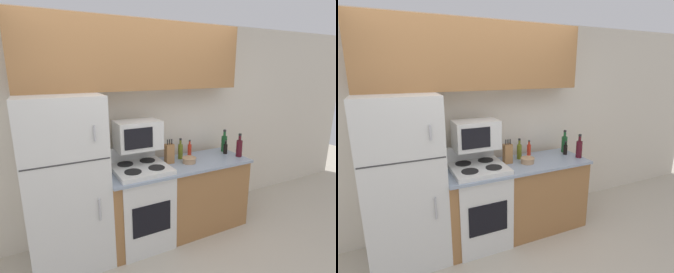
% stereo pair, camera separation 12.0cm
% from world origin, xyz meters
% --- Properties ---
extents(ground_plane, '(12.00, 12.00, 0.00)m').
position_xyz_m(ground_plane, '(0.00, 0.00, 0.00)').
color(ground_plane, beige).
extents(wall_back, '(8.00, 0.05, 2.55)m').
position_xyz_m(wall_back, '(0.00, 0.72, 1.27)').
color(wall_back, beige).
rests_on(wall_back, ground_plane).
extents(lower_cabinets, '(1.74, 0.63, 0.90)m').
position_xyz_m(lower_cabinets, '(0.38, 0.29, 0.45)').
color(lower_cabinets, '#9E6B3D').
rests_on(lower_cabinets, ground_plane).
extents(refrigerator, '(0.75, 0.71, 1.75)m').
position_xyz_m(refrigerator, '(-0.87, 0.34, 0.88)').
color(refrigerator, silver).
rests_on(refrigerator, ground_plane).
extents(upper_cabinets, '(2.50, 0.30, 0.73)m').
position_xyz_m(upper_cabinets, '(0.00, 0.55, 2.12)').
color(upper_cabinets, '#9E6B3D').
rests_on(upper_cabinets, refrigerator).
extents(stove, '(0.60, 0.61, 1.11)m').
position_xyz_m(stove, '(-0.10, 0.28, 0.49)').
color(stove, silver).
rests_on(stove, ground_plane).
extents(microwave, '(0.50, 0.33, 0.32)m').
position_xyz_m(microwave, '(-0.08, 0.41, 1.27)').
color(microwave, silver).
rests_on(microwave, stove).
extents(knife_block, '(0.10, 0.08, 0.29)m').
position_xyz_m(knife_block, '(0.29, 0.35, 1.02)').
color(knife_block, '#9E6B3D').
rests_on(knife_block, lower_cabinets).
extents(bowl, '(0.17, 0.17, 0.07)m').
position_xyz_m(bowl, '(0.50, 0.24, 0.93)').
color(bowl, tan).
rests_on(bowl, lower_cabinets).
extents(bottle_soy_sauce, '(0.05, 0.05, 0.18)m').
position_xyz_m(bottle_soy_sauce, '(1.11, 0.33, 0.97)').
color(bottle_soy_sauce, black).
rests_on(bottle_soy_sauce, lower_cabinets).
extents(bottle_wine_green, '(0.08, 0.08, 0.30)m').
position_xyz_m(bottle_wine_green, '(1.16, 0.42, 1.02)').
color(bottle_wine_green, '#194C23').
rests_on(bottle_wine_green, lower_cabinets).
extents(bottle_hot_sauce, '(0.05, 0.05, 0.20)m').
position_xyz_m(bottle_hot_sauce, '(0.66, 0.50, 0.98)').
color(bottle_hot_sauce, red).
rests_on(bottle_hot_sauce, lower_cabinets).
extents(bottle_wine_red, '(0.08, 0.08, 0.30)m').
position_xyz_m(bottle_wine_red, '(1.19, 0.16, 1.02)').
color(bottle_wine_red, '#470F19').
rests_on(bottle_wine_red, lower_cabinets).
extents(bottle_olive_oil, '(0.06, 0.06, 0.26)m').
position_xyz_m(bottle_olive_oil, '(0.48, 0.42, 1.00)').
color(bottle_olive_oil, '#5B6619').
rests_on(bottle_olive_oil, lower_cabinets).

